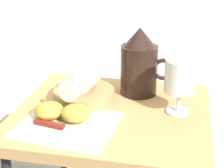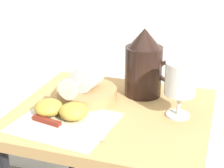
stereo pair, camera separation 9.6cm
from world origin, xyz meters
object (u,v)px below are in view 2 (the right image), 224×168
object	(u,v)px
pitcher	(144,69)
wine_glass_upright	(180,81)
table	(112,133)
wine_glass_tipped_near	(86,78)
basket_tray	(87,94)
knife	(57,124)
apple_half_left	(49,107)
apple_half_right	(74,111)

from	to	relation	value
pitcher	wine_glass_upright	xyz separation A→B (m)	(0.12, -0.11, 0.02)
table	pitcher	xyz separation A→B (m)	(0.06, 0.14, 0.15)
wine_glass_tipped_near	basket_tray	bearing A→B (deg)	104.83
table	basket_tray	world-z (taller)	basket_tray
basket_tray	wine_glass_tipped_near	bearing A→B (deg)	-75.17
pitcher	wine_glass_upright	distance (m)	0.16
pitcher	knife	world-z (taller)	pitcher
wine_glass_tipped_near	apple_half_left	size ratio (longest dim) A/B	1.96
table	knife	world-z (taller)	knife
wine_glass_upright	apple_half_right	xyz separation A→B (m)	(-0.26, -0.11, -0.07)
basket_tray	apple_half_left	distance (m)	0.14
wine_glass_upright	apple_half_right	bearing A→B (deg)	-156.98
wine_glass_upright	wine_glass_tipped_near	world-z (taller)	wine_glass_upright
pitcher	basket_tray	bearing A→B (deg)	-149.24
pitcher	apple_half_right	xyz separation A→B (m)	(-0.13, -0.22, -0.06)
apple_half_left	knife	distance (m)	0.07
basket_tray	apple_half_right	world-z (taller)	apple_half_right
apple_half_right	wine_glass_upright	bearing A→B (deg)	23.02
pitcher	wine_glass_upright	bearing A→B (deg)	-41.49
table	wine_glass_upright	xyz separation A→B (m)	(0.18, 0.03, 0.17)
wine_glass_upright	knife	xyz separation A→B (m)	(-0.28, -0.16, -0.09)
basket_tray	wine_glass_upright	world-z (taller)	wine_glass_upright
apple_half_left	apple_half_right	xyz separation A→B (m)	(0.07, 0.00, 0.00)
wine_glass_upright	knife	distance (m)	0.34
wine_glass_tipped_near	knife	size ratio (longest dim) A/B	0.72
wine_glass_tipped_near	apple_half_right	size ratio (longest dim) A/B	1.96
table	wine_glass_tipped_near	world-z (taller)	wine_glass_tipped_near
pitcher	knife	bearing A→B (deg)	-120.74
wine_glass_upright	knife	world-z (taller)	wine_glass_upright
pitcher	knife	xyz separation A→B (m)	(-0.16, -0.27, -0.07)
wine_glass_upright	apple_half_left	bearing A→B (deg)	-161.60
knife	table	bearing A→B (deg)	51.78
basket_tray	wine_glass_upright	distance (m)	0.28
table	wine_glass_upright	size ratio (longest dim) A/B	4.53
apple_half_right	knife	xyz separation A→B (m)	(-0.03, -0.05, -0.02)
basket_tray	knife	xyz separation A→B (m)	(-0.01, -0.18, -0.01)
apple_half_left	apple_half_right	bearing A→B (deg)	0.37
basket_tray	apple_half_left	xyz separation A→B (m)	(-0.06, -0.13, 0.01)
apple_half_right	knife	bearing A→B (deg)	-116.70
table	apple_half_right	bearing A→B (deg)	-133.91
basket_tray	knife	bearing A→B (deg)	-93.48
pitcher	wine_glass_upright	size ratio (longest dim) A/B	1.35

